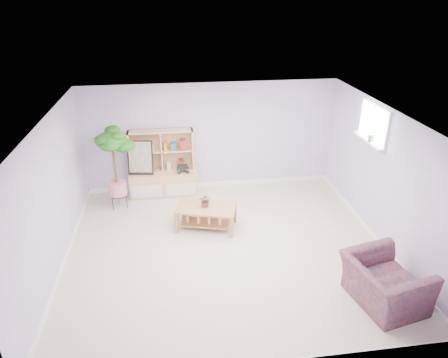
{
  "coord_description": "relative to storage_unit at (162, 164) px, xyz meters",
  "views": [
    {
      "loc": [
        -0.82,
        -5.76,
        4.19
      ],
      "look_at": [
        0.03,
        0.52,
        1.12
      ],
      "focal_mm": 32.0,
      "sensor_mm": 36.0,
      "label": 1
    }
  ],
  "objects": [
    {
      "name": "ceiling",
      "position": [
        1.08,
        -2.24,
        1.67
      ],
      "size": [
        5.5,
        5.0,
        0.01
      ],
      "primitive_type": "cube",
      "color": "white",
      "rests_on": "walls"
    },
    {
      "name": "baseboard",
      "position": [
        1.08,
        -2.24,
        -0.68
      ],
      "size": [
        5.5,
        5.0,
        0.1
      ],
      "primitive_type": null,
      "color": "white",
      "rests_on": "floor"
    },
    {
      "name": "table_plant",
      "position": [
        0.8,
        -1.48,
        -0.15
      ],
      "size": [
        0.28,
        0.26,
        0.26
      ],
      "primitive_type": "imported",
      "rotation": [
        0.0,
        0.0,
        -0.28
      ],
      "color": "#1C7420",
      "rests_on": "coffee_table"
    },
    {
      "name": "toy_truck",
      "position": [
        0.43,
        -0.08,
        -0.09
      ],
      "size": [
        0.35,
        0.25,
        0.18
      ],
      "primitive_type": null,
      "rotation": [
        0.0,
        0.0,
        0.05
      ],
      "color": "black",
      "rests_on": "storage_unit"
    },
    {
      "name": "coffee_table",
      "position": [
        0.8,
        -1.5,
        -0.51
      ],
      "size": [
        1.22,
        0.87,
        0.45
      ],
      "primitive_type": null,
      "rotation": [
        0.0,
        0.0,
        -0.28
      ],
      "color": "olive",
      "rests_on": "floor"
    },
    {
      "name": "window",
      "position": [
        3.81,
        -1.64,
        1.27
      ],
      "size": [
        0.1,
        0.98,
        0.68
      ],
      "primitive_type": null,
      "color": "white",
      "rests_on": "walls"
    },
    {
      "name": "floor_tree",
      "position": [
        -0.92,
        -0.5,
        0.14
      ],
      "size": [
        0.81,
        0.81,
        1.74
      ],
      "primitive_type": null,
      "rotation": [
        0.0,
        0.0,
        -0.31
      ],
      "color": "#0F4210",
      "rests_on": "floor"
    },
    {
      "name": "armchair",
      "position": [
        3.15,
        -3.85,
        -0.33
      ],
      "size": [
        1.14,
        1.25,
        0.8
      ],
      "primitive_type": "imported",
      "rotation": [
        0.0,
        0.0,
        1.78
      ],
      "color": "#191E4A",
      "rests_on": "floor"
    },
    {
      "name": "floor",
      "position": [
        1.08,
        -2.24,
        -0.73
      ],
      "size": [
        5.5,
        5.0,
        0.01
      ],
      "primitive_type": "cube",
      "color": "beige",
      "rests_on": "ground"
    },
    {
      "name": "window_sill",
      "position": [
        3.75,
        -1.64,
        0.95
      ],
      "size": [
        0.14,
        1.0,
        0.04
      ],
      "primitive_type": "cube",
      "color": "white",
      "rests_on": "walls"
    },
    {
      "name": "storage_unit",
      "position": [
        0.0,
        0.0,
        0.0
      ],
      "size": [
        1.46,
        0.49,
        1.46
      ],
      "primitive_type": null,
      "color": "tan",
      "rests_on": "floor"
    },
    {
      "name": "walls",
      "position": [
        1.08,
        -2.24,
        0.47
      ],
      "size": [
        5.51,
        5.01,
        2.4
      ],
      "color": "#BDAED7",
      "rests_on": "floor"
    },
    {
      "name": "poster",
      "position": [
        -0.45,
        -0.05,
        0.19
      ],
      "size": [
        0.55,
        0.2,
        0.74
      ],
      "primitive_type": null,
      "rotation": [
        0.0,
        0.0,
        -0.15
      ],
      "color": "yellow",
      "rests_on": "storage_unit"
    },
    {
      "name": "sill_plant",
      "position": [
        3.75,
        -1.74,
        1.1
      ],
      "size": [
        0.15,
        0.12,
        0.25
      ],
      "primitive_type": "imported",
      "rotation": [
        0.0,
        0.0,
        -0.09
      ],
      "color": "#0F4210",
      "rests_on": "window_sill"
    }
  ]
}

